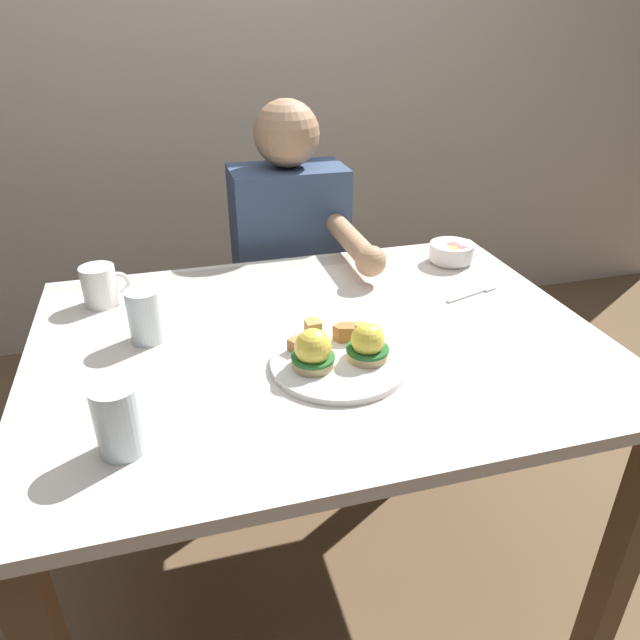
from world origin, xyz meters
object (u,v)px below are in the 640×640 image
object	(u,v)px
fruit_bowl	(452,252)
coffee_mug	(100,284)
water_glass_far	(119,422)
dining_table	(319,378)
eggs_benedict_plate	(338,354)
fork	(474,293)
diner_person	(293,265)
water_glass_near	(146,318)

from	to	relation	value
fruit_bowl	coffee_mug	xyz separation A→B (m)	(-0.91, -0.01, 0.02)
fruit_bowl	water_glass_far	size ratio (longest dim) A/B	1.00
dining_table	fruit_bowl	size ratio (longest dim) A/B	10.00
dining_table	eggs_benedict_plate	distance (m)	0.18
fork	diner_person	world-z (taller)	diner_person
eggs_benedict_plate	coffee_mug	bearing A→B (deg)	138.24
eggs_benedict_plate	fruit_bowl	distance (m)	0.62
fruit_bowl	fork	distance (m)	0.20
eggs_benedict_plate	fork	xyz separation A→B (m)	(0.42, 0.22, -0.02)
dining_table	water_glass_far	xyz separation A→B (m)	(-0.39, -0.26, 0.16)
fruit_bowl	coffee_mug	bearing A→B (deg)	-179.47
coffee_mug	water_glass_near	size ratio (longest dim) A/B	0.97
coffee_mug	water_glass_near	bearing A→B (deg)	-63.65
fruit_bowl	water_glass_far	bearing A→B (deg)	-146.70
diner_person	coffee_mug	bearing A→B (deg)	-149.65
fork	water_glass_far	xyz separation A→B (m)	(-0.82, -0.36, 0.05)
dining_table	water_glass_near	size ratio (longest dim) A/B	10.47
eggs_benedict_plate	fork	size ratio (longest dim) A/B	1.76
coffee_mug	fruit_bowl	bearing A→B (deg)	0.53
fork	water_glass_near	xyz separation A→B (m)	(-0.77, -0.02, 0.05)
fruit_bowl	water_glass_near	xyz separation A→B (m)	(-0.81, -0.21, 0.02)
coffee_mug	diner_person	size ratio (longest dim) A/B	0.10
fruit_bowl	diner_person	world-z (taller)	diner_person
diner_person	water_glass_far	bearing A→B (deg)	-118.90
dining_table	water_glass_near	xyz separation A→B (m)	(-0.35, 0.08, 0.16)
fruit_bowl	water_glass_near	bearing A→B (deg)	-165.32
water_glass_far	fruit_bowl	bearing A→B (deg)	33.30
dining_table	fork	xyz separation A→B (m)	(0.42, 0.10, 0.11)
eggs_benedict_plate	fruit_bowl	size ratio (longest dim) A/B	2.25
water_glass_far	diner_person	xyz separation A→B (m)	(0.48, 0.86, -0.14)
eggs_benedict_plate	diner_person	bearing A→B (deg)	83.96
fruit_bowl	diner_person	distance (m)	0.50
water_glass_near	diner_person	size ratio (longest dim) A/B	0.10
dining_table	water_glass_far	world-z (taller)	water_glass_far
coffee_mug	eggs_benedict_plate	bearing A→B (deg)	-41.76
dining_table	fruit_bowl	bearing A→B (deg)	32.86
coffee_mug	fork	xyz separation A→B (m)	(0.87, -0.19, -0.05)
fork	fruit_bowl	bearing A→B (deg)	79.78
eggs_benedict_plate	water_glass_near	size ratio (longest dim) A/B	2.36
eggs_benedict_plate	fruit_bowl	bearing A→B (deg)	42.59
coffee_mug	diner_person	world-z (taller)	diner_person
fork	water_glass_near	world-z (taller)	water_glass_near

